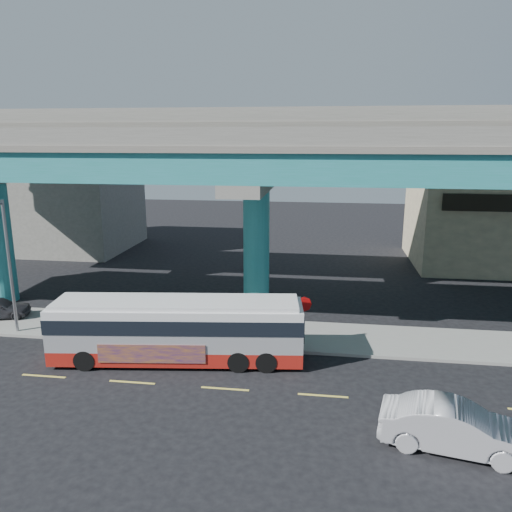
# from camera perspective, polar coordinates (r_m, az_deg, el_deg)

# --- Properties ---
(ground) EXTENTS (120.00, 120.00, 0.00)m
(ground) POSITION_cam_1_polar(r_m,az_deg,el_deg) (21.51, -3.40, -14.54)
(ground) COLOR black
(ground) RESTS_ON ground
(sidewalk) EXTENTS (70.00, 4.00, 0.15)m
(sidewalk) POSITION_cam_1_polar(r_m,az_deg,el_deg) (26.38, -1.03, -8.84)
(sidewalk) COLOR gray
(sidewalk) RESTS_ON ground
(lane_markings) EXTENTS (58.00, 0.12, 0.01)m
(lane_markings) POSITION_cam_1_polar(r_m,az_deg,el_deg) (21.25, -3.56, -14.90)
(lane_markings) COLOR #D8C64C
(lane_markings) RESTS_ON ground
(viaduct) EXTENTS (52.00, 12.40, 11.70)m
(viaduct) POSITION_cam_1_polar(r_m,az_deg,el_deg) (27.98, 0.08, 11.54)
(viaduct) COLOR #207971
(viaduct) RESTS_ON ground
(building_beige) EXTENTS (14.00, 10.23, 7.00)m
(building_beige) POSITION_cam_1_polar(r_m,az_deg,el_deg) (44.40, 26.53, 3.55)
(building_beige) COLOR #C1B28A
(building_beige) RESTS_ON ground
(building_concrete) EXTENTS (12.00, 10.00, 9.00)m
(building_concrete) POSITION_cam_1_polar(r_m,az_deg,el_deg) (49.14, -21.23, 6.07)
(building_concrete) COLOR gray
(building_concrete) RESTS_ON ground
(transit_bus) EXTENTS (11.62, 3.79, 2.93)m
(transit_bus) POSITION_cam_1_polar(r_m,az_deg,el_deg) (23.25, -8.95, -8.11)
(transit_bus) COLOR #9E1A13
(transit_bus) RESTS_ON ground
(sedan) EXTENTS (3.58, 5.51, 1.60)m
(sedan) POSITION_cam_1_polar(r_m,az_deg,el_deg) (18.52, 21.82, -17.73)
(sedan) COLOR #ADADB2
(sedan) RESTS_ON ground
(street_lamp) EXTENTS (0.50, 2.30, 6.92)m
(street_lamp) POSITION_cam_1_polar(r_m,az_deg,el_deg) (27.70, -27.14, 0.75)
(street_lamp) COLOR gray
(street_lamp) RESTS_ON sidewalk
(stop_sign) EXTENTS (0.75, 0.18, 2.51)m
(stop_sign) POSITION_cam_1_polar(r_m,az_deg,el_deg) (24.20, 5.49, -6.24)
(stop_sign) COLOR gray
(stop_sign) RESTS_ON sidewalk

